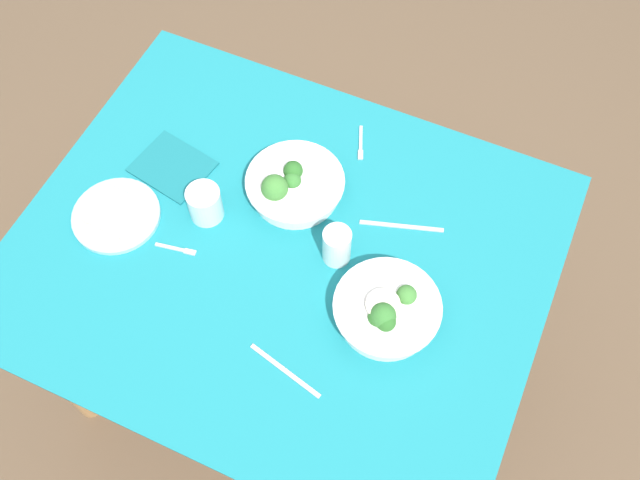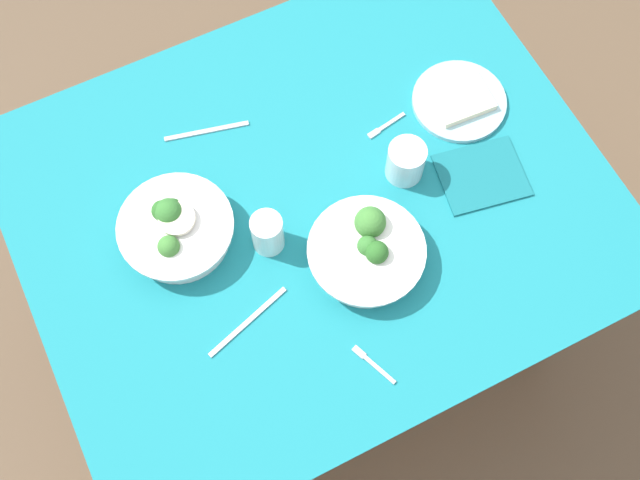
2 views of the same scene
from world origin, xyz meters
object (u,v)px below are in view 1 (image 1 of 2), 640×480
fork_by_far_bowl (361,144)px  water_glass_center (337,246)px  bread_side_plate (116,215)px  table_knife_left (285,371)px  broccoli_bowl_far (387,311)px  water_glass_side (205,204)px  table_knife_right (401,226)px  broccoli_bowl_near (293,186)px  napkin_folded_upper (172,167)px  fork_by_near_bowl (178,249)px

fork_by_far_bowl → water_glass_center: bearing=-9.1°
bread_side_plate → fork_by_far_bowl: bread_side_plate is taller
bread_side_plate → table_knife_left: bread_side_plate is taller
broccoli_bowl_far → water_glass_side: (0.49, -0.08, 0.01)m
fork_by_far_bowl → bread_side_plate: bearing=-67.6°
table_knife_left → broccoli_bowl_far: bearing=-112.9°
water_glass_side → table_knife_right: 0.47m
water_glass_side → table_knife_right: water_glass_side is taller
broccoli_bowl_near → bread_side_plate: (0.36, 0.24, -0.02)m
fork_by_far_bowl → napkin_folded_upper: bearing=-79.2°
broccoli_bowl_near → fork_by_near_bowl: bearing=54.6°
water_glass_center → napkin_folded_upper: (0.47, -0.06, -0.05)m
broccoli_bowl_near → napkin_folded_upper: size_ratio=1.33×
water_glass_center → napkin_folded_upper: 0.48m
fork_by_near_bowl → broccoli_bowl_near: bearing=44.6°
fork_by_near_bowl → table_knife_left: (-0.36, 0.16, -0.00)m
water_glass_center → water_glass_side: 0.33m
broccoli_bowl_near → fork_by_near_bowl: size_ratio=2.40×
broccoli_bowl_far → bread_side_plate: (0.69, 0.02, -0.02)m
broccoli_bowl_far → napkin_folded_upper: (0.64, -0.16, -0.03)m
fork_by_near_bowl → table_knife_left: same height
fork_by_near_bowl → broccoli_bowl_far: bearing=-5.6°
broccoli_bowl_near → table_knife_left: size_ratio=1.27×
table_knife_left → fork_by_near_bowl: bearing=-11.2°
fork_by_near_bowl → water_glass_center: bearing=11.6°
fork_by_near_bowl → napkin_folded_upper: napkin_folded_upper is taller
table_knife_left → napkin_folded_upper: bearing=-23.3°
broccoli_bowl_far → fork_by_near_bowl: bearing=4.4°
table_knife_right → water_glass_side: bearing=-177.7°
broccoli_bowl_far → bread_side_plate: broccoli_bowl_far is taller
fork_by_near_bowl → table_knife_right: same height
fork_by_far_bowl → broccoli_bowl_near: bearing=-46.5°
bread_side_plate → water_glass_side: 0.22m
fork_by_far_bowl → table_knife_left: 0.63m
bread_side_plate → table_knife_left: (-0.54, 0.18, -0.01)m
broccoli_bowl_near → water_glass_side: (0.16, 0.14, 0.01)m
fork_by_near_bowl → table_knife_right: 0.53m
fork_by_far_bowl → table_knife_left: (-0.08, 0.62, -0.00)m
table_knife_left → table_knife_right: size_ratio=0.94×
broccoli_bowl_near → table_knife_left: broccoli_bowl_near is taller
fork_by_near_bowl → table_knife_right: bearing=20.9°
napkin_folded_upper → table_knife_right: bearing=-172.9°
table_knife_right → napkin_folded_upper: (0.58, 0.07, 0.00)m
fork_by_far_bowl → table_knife_right: bearing=23.0°
water_glass_center → table_knife_right: (-0.11, -0.14, -0.05)m
bread_side_plate → table_knife_right: size_ratio=1.05×
broccoli_bowl_far → broccoli_bowl_near: (0.33, -0.22, -0.00)m
fork_by_far_bowl → water_glass_side: bearing=-58.8°
water_glass_center → bread_side_plate: bearing=12.7°
table_knife_right → napkin_folded_upper: 0.59m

